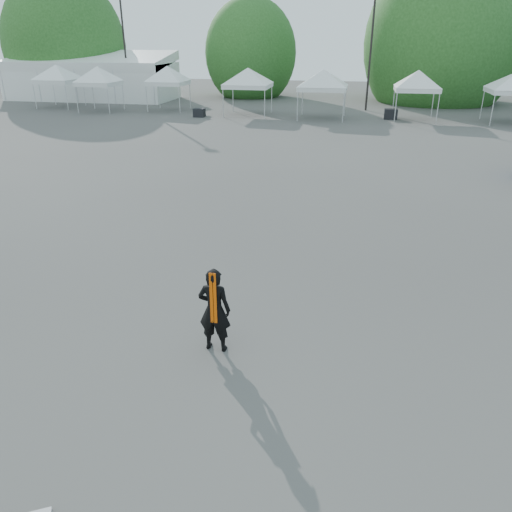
# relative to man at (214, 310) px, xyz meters

# --- Properties ---
(ground) EXTENTS (120.00, 120.00, 0.00)m
(ground) POSITION_rel_man_xyz_m (-0.04, 2.37, -0.84)
(ground) COLOR #474442
(ground) RESTS_ON ground
(marquee) EXTENTS (15.00, 6.25, 4.23)m
(marquee) POSITION_rel_man_xyz_m (-22.04, 37.37, 1.13)
(marquee) COLOR white
(marquee) RESTS_ON ground
(light_pole_west) EXTENTS (0.60, 0.25, 10.30)m
(light_pole_west) POSITION_rel_man_xyz_m (-18.04, 36.37, 4.93)
(light_pole_west) COLOR black
(light_pole_west) RESTS_ON ground
(light_pole_east) EXTENTS (0.60, 0.25, 9.80)m
(light_pole_east) POSITION_rel_man_xyz_m (2.96, 34.37, 4.68)
(light_pole_east) COLOR black
(light_pole_east) RESTS_ON ground
(tree_far_w) EXTENTS (4.80, 4.80, 7.30)m
(tree_far_w) POSITION_rel_man_xyz_m (-26.04, 40.37, 3.70)
(tree_far_w) COLOR #382314
(tree_far_w) RESTS_ON ground
(tree_mid_w) EXTENTS (4.16, 4.16, 6.33)m
(tree_mid_w) POSITION_rel_man_xyz_m (-8.04, 42.37, 3.09)
(tree_mid_w) COLOR #382314
(tree_mid_w) RESTS_ON ground
(tree_mid_e) EXTENTS (5.12, 5.12, 7.79)m
(tree_mid_e) POSITION_rel_man_xyz_m (8.96, 41.37, 4.00)
(tree_mid_e) COLOR #382314
(tree_mid_e) RESTS_ON ground
(tent_a) EXTENTS (4.25, 4.25, 3.88)m
(tent_a) POSITION_rel_man_xyz_m (-21.82, 31.32, 2.22)
(tent_a) COLOR silver
(tent_a) RESTS_ON ground
(tent_b) EXTENTS (3.95, 3.95, 3.88)m
(tent_b) POSITION_rel_man_xyz_m (-17.42, 29.77, 2.22)
(tent_b) COLOR silver
(tent_b) RESTS_ON ground
(tent_c) EXTENTS (4.02, 4.02, 3.88)m
(tent_c) POSITION_rel_man_xyz_m (-12.37, 31.30, 2.22)
(tent_c) COLOR silver
(tent_c) RESTS_ON ground
(tent_d) EXTENTS (4.60, 4.60, 3.88)m
(tent_d) POSITION_rel_man_xyz_m (-5.73, 30.13, 2.22)
(tent_d) COLOR silver
(tent_d) RESTS_ON ground
(tent_e) EXTENTS (4.71, 4.71, 3.88)m
(tent_e) POSITION_rel_man_xyz_m (-0.20, 29.41, 2.22)
(tent_e) COLOR silver
(tent_e) RESTS_ON ground
(tent_f) EXTENTS (4.15, 4.15, 3.88)m
(tent_f) POSITION_rel_man_xyz_m (6.22, 29.87, 2.22)
(tent_f) COLOR silver
(tent_f) RESTS_ON ground
(man) EXTENTS (0.62, 0.42, 1.67)m
(man) POSITION_rel_man_xyz_m (0.00, 0.00, 0.00)
(man) COLOR black
(man) RESTS_ON ground
(crate_west) EXTENTS (0.83, 0.67, 0.61)m
(crate_west) POSITION_rel_man_xyz_m (-9.01, 28.34, -0.53)
(crate_west) COLOR black
(crate_west) RESTS_ON ground
(crate_mid) EXTENTS (0.94, 0.74, 0.72)m
(crate_mid) POSITION_rel_man_xyz_m (4.67, 29.97, -0.48)
(crate_mid) COLOR black
(crate_mid) RESTS_ON ground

